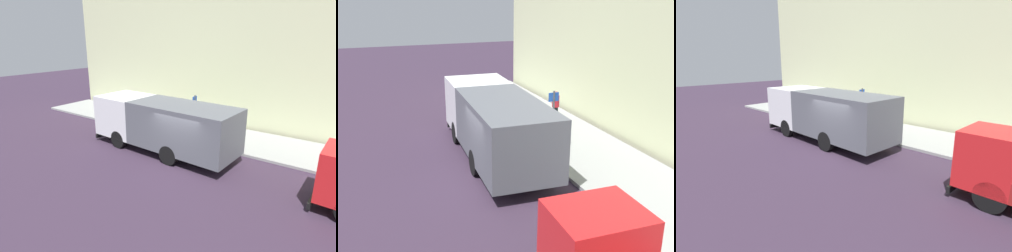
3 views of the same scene
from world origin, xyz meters
The scene contains 8 objects.
ground centered at (0.00, 0.00, 0.00)m, with size 80.00×80.00×0.00m, color #352639.
sidewalk centered at (5.01, 0.00, 0.07)m, with size 4.01×30.00×0.14m, color #989A98.
building_facade centered at (7.51, 0.00, 5.72)m, with size 0.50×30.00×11.45m, color beige.
large_utility_truck centered at (1.20, 1.75, 1.57)m, with size 2.96×8.30×2.72m.
pedestrian_walking centered at (5.39, 4.57, 1.03)m, with size 0.48×0.48×1.69m.
pedestrian_standing centered at (3.46, 2.35, 1.04)m, with size 0.48×0.48×1.71m.
traffic_cone_orange centered at (3.39, 5.93, 0.45)m, with size 0.44×0.44×0.63m, color orange.
street_sign_post centered at (3.49, 1.15, 1.68)m, with size 0.44×0.08×2.62m.
Camera 1 is at (-9.98, -6.60, 5.86)m, focal length 29.71 mm.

